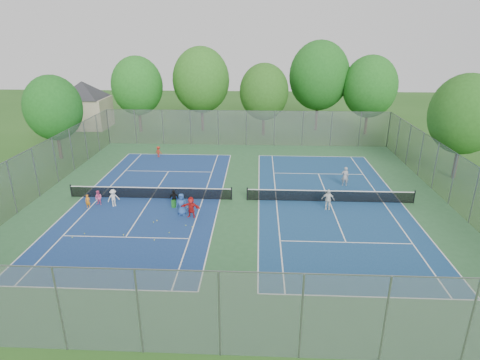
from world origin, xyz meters
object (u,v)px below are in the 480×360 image
Objects in this scene: ball_hopper at (174,204)px; instructor at (345,176)px; net_left at (151,193)px; net_right at (330,196)px; ball_crate at (174,198)px.

instructor reaches higher than ball_hopper.
instructor reaches higher than net_left.
net_right is 43.23× the size of ball_crate.
net_right is 21.43× the size of ball_hopper.
net_left is 1.00× the size of net_right.
ball_crate is (-12.13, -0.21, -0.33)m from net_right.
ball_hopper is at bearing -172.25° from net_right.
instructor is at bearing 14.86° from ball_crate.
ball_crate is 0.50× the size of ball_hopper.
net_right is at bearing 0.98° from ball_crate.
ball_hopper is (0.29, -1.40, 0.17)m from ball_crate.
net_left is 43.23× the size of ball_crate.
net_right reaches higher than ball_hopper.
net_left reaches higher than ball_crate.
ball_crate is 0.17× the size of instructor.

